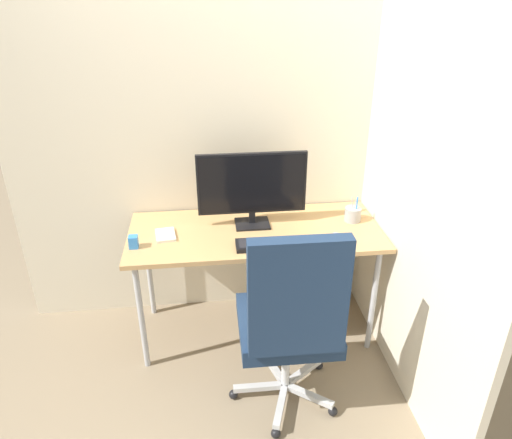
{
  "coord_description": "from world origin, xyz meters",
  "views": [
    {
      "loc": [
        -0.28,
        -2.41,
        2.04
      ],
      "look_at": [
        -0.0,
        -0.06,
        0.83
      ],
      "focal_mm": 33.09,
      "sensor_mm": 36.0,
      "label": 1
    }
  ],
  "objects_px": {
    "mouse": "(338,237)",
    "desk_clamp_accessory": "(133,242)",
    "keyboard": "(272,244)",
    "monitor": "(252,186)",
    "notebook": "(165,235)",
    "pen_holder": "(353,214)",
    "office_chair": "(291,319)"
  },
  "relations": [
    {
      "from": "keyboard",
      "to": "mouse",
      "type": "bearing_deg",
      "value": 4.73
    },
    {
      "from": "office_chair",
      "to": "mouse",
      "type": "bearing_deg",
      "value": 54.58
    },
    {
      "from": "monitor",
      "to": "mouse",
      "type": "xyz_separation_m",
      "value": [
        0.46,
        -0.24,
        -0.23
      ]
    },
    {
      "from": "office_chair",
      "to": "mouse",
      "type": "relative_size",
      "value": 11.74
    },
    {
      "from": "notebook",
      "to": "monitor",
      "type": "bearing_deg",
      "value": 2.61
    },
    {
      "from": "mouse",
      "to": "notebook",
      "type": "xyz_separation_m",
      "value": [
        -0.97,
        0.15,
        -0.01
      ]
    },
    {
      "from": "keyboard",
      "to": "mouse",
      "type": "xyz_separation_m",
      "value": [
        0.38,
        0.03,
        0.0
      ]
    },
    {
      "from": "office_chair",
      "to": "keyboard",
      "type": "distance_m",
      "value": 0.49
    },
    {
      "from": "pen_holder",
      "to": "office_chair",
      "type": "bearing_deg",
      "value": -125.22
    },
    {
      "from": "notebook",
      "to": "pen_holder",
      "type": "bearing_deg",
      "value": -4.45
    },
    {
      "from": "mouse",
      "to": "notebook",
      "type": "bearing_deg",
      "value": 159.4
    },
    {
      "from": "office_chair",
      "to": "pen_holder",
      "type": "height_order",
      "value": "office_chair"
    },
    {
      "from": "keyboard",
      "to": "pen_holder",
      "type": "relative_size",
      "value": 2.49
    },
    {
      "from": "monitor",
      "to": "mouse",
      "type": "bearing_deg",
      "value": -27.99
    },
    {
      "from": "keyboard",
      "to": "mouse",
      "type": "relative_size",
      "value": 4.23
    },
    {
      "from": "monitor",
      "to": "pen_holder",
      "type": "bearing_deg",
      "value": -2.59
    },
    {
      "from": "monitor",
      "to": "desk_clamp_accessory",
      "type": "bearing_deg",
      "value": -163.23
    },
    {
      "from": "keyboard",
      "to": "notebook",
      "type": "height_order",
      "value": "keyboard"
    },
    {
      "from": "monitor",
      "to": "mouse",
      "type": "relative_size",
      "value": 6.7
    },
    {
      "from": "monitor",
      "to": "pen_holder",
      "type": "relative_size",
      "value": 3.94
    },
    {
      "from": "pen_holder",
      "to": "monitor",
      "type": "bearing_deg",
      "value": 177.41
    },
    {
      "from": "mouse",
      "to": "pen_holder",
      "type": "bearing_deg",
      "value": 43.48
    },
    {
      "from": "pen_holder",
      "to": "desk_clamp_accessory",
      "type": "distance_m",
      "value": 1.29
    },
    {
      "from": "monitor",
      "to": "keyboard",
      "type": "bearing_deg",
      "value": -73.85
    },
    {
      "from": "desk_clamp_accessory",
      "to": "office_chair",
      "type": "bearing_deg",
      "value": -34.68
    },
    {
      "from": "keyboard",
      "to": "monitor",
      "type": "bearing_deg",
      "value": 106.15
    },
    {
      "from": "monitor",
      "to": "pen_holder",
      "type": "distance_m",
      "value": 0.64
    },
    {
      "from": "mouse",
      "to": "desk_clamp_accessory",
      "type": "height_order",
      "value": "desk_clamp_accessory"
    },
    {
      "from": "office_chair",
      "to": "keyboard",
      "type": "bearing_deg",
      "value": 93.2
    },
    {
      "from": "monitor",
      "to": "keyboard",
      "type": "distance_m",
      "value": 0.37
    },
    {
      "from": "office_chair",
      "to": "notebook",
      "type": "relative_size",
      "value": 7.14
    },
    {
      "from": "desk_clamp_accessory",
      "to": "pen_holder",
      "type": "bearing_deg",
      "value": 7.78
    }
  ]
}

